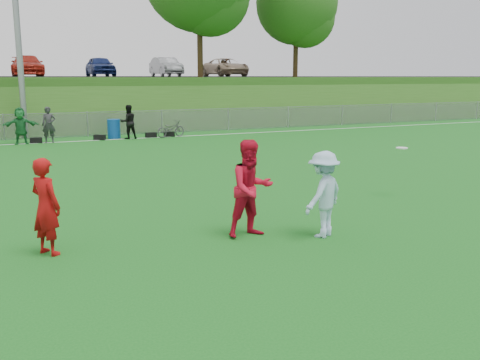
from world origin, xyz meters
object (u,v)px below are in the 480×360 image
player_red_center (251,189)px  recycling_bin (114,129)px  bicycle (171,129)px  player_blue (323,194)px  frisbee (402,148)px  player_red_left (46,207)px

player_red_center → recycling_bin: 18.12m
bicycle → player_red_center: bearing=150.9°
player_red_center → player_blue: size_ratio=1.13×
player_red_center → frisbee: bearing=13.4°
player_blue → recycling_bin: 18.69m
player_red_center → frisbee: size_ratio=6.36×
player_red_left → bicycle: bearing=-58.6°
player_red_center → player_blue: (1.25, -0.61, -0.11)m
frisbee → bicycle: 15.94m
player_red_left → player_blue: bearing=-137.2°
player_red_left → frisbee: player_red_left is taller
player_red_left → player_red_center: (3.71, -0.52, 0.09)m
player_red_left → bicycle: 18.52m
player_red_center → bicycle: bearing=74.0°
player_blue → frisbee: size_ratio=5.64×
player_red_center → recycling_bin: size_ratio=1.97×
frisbee → bicycle: frisbee is taller
frisbee → recycling_bin: frisbee is taller
player_blue → recycling_bin: size_ratio=1.75×
player_blue → bicycle: (2.62, 18.02, -0.41)m
player_red_left → player_blue: (4.96, -1.13, -0.02)m
player_red_left → bicycle: player_red_left is taller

